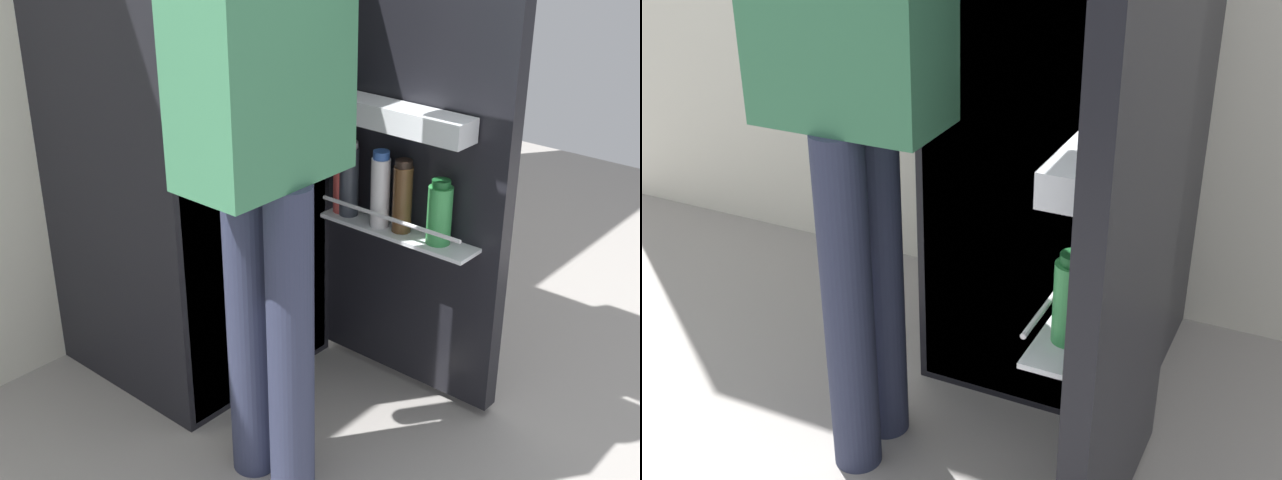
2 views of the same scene
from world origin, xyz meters
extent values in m
plane|color=gray|center=(0.00, 0.00, 0.00)|extent=(5.53, 5.53, 0.00)
cube|color=black|center=(0.00, 0.57, 0.84)|extent=(0.63, 0.65, 1.68)
cube|color=white|center=(0.00, 0.25, 0.84)|extent=(0.59, 0.01, 1.64)
cube|color=white|center=(0.00, 0.30, 0.89)|extent=(0.55, 0.09, 0.01)
cube|color=black|center=(0.34, -0.06, 0.85)|extent=(0.06, 0.62, 1.64)
cube|color=white|center=(0.26, -0.06, 0.55)|extent=(0.11, 0.51, 0.01)
cylinder|color=silver|center=(0.21, -0.06, 0.61)|extent=(0.01, 0.49, 0.01)
cube|color=white|center=(0.26, -0.06, 0.90)|extent=(0.10, 0.43, 0.07)
cylinder|color=#333842|center=(0.26, 0.12, 0.67)|extent=(0.06, 0.06, 0.22)
cylinder|color=silver|center=(0.26, 0.12, 0.78)|extent=(0.05, 0.05, 0.02)
cylinder|color=green|center=(0.27, -0.20, 0.64)|extent=(0.07, 0.07, 0.17)
cylinder|color=#195B28|center=(0.27, -0.20, 0.74)|extent=(0.05, 0.05, 0.02)
cylinder|color=brown|center=(0.26, -0.07, 0.66)|extent=(0.06, 0.06, 0.20)
cylinder|color=black|center=(0.26, -0.07, 0.77)|extent=(0.05, 0.05, 0.02)
cylinder|color=white|center=(0.25, 0.00, 0.67)|extent=(0.06, 0.06, 0.21)
cylinder|color=#335BB2|center=(0.25, 0.00, 0.78)|extent=(0.05, 0.05, 0.02)
cylinder|color=#DB4C47|center=(0.27, 0.15, 0.64)|extent=(0.07, 0.07, 0.16)
cylinder|color=#B22D28|center=(0.27, 0.15, 0.73)|extent=(0.06, 0.06, 0.02)
cylinder|color=gold|center=(-0.08, 0.30, 0.94)|extent=(0.07, 0.07, 0.09)
cylinder|color=#2D334C|center=(-0.29, 0.01, 0.44)|extent=(0.12, 0.12, 0.88)
cylinder|color=#2D334C|center=(-0.29, -0.14, 0.44)|extent=(0.12, 0.12, 0.88)
cube|color=#3D7F56|center=(-0.29, -0.07, 1.20)|extent=(0.41, 0.22, 0.63)
cylinder|color=#3D7F56|center=(-0.29, 0.14, 1.18)|extent=(0.08, 0.08, 0.59)
camera|label=1|loc=(-1.61, -1.39, 1.60)|focal=47.89mm
camera|label=2|loc=(0.69, -1.56, 1.50)|focal=47.99mm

